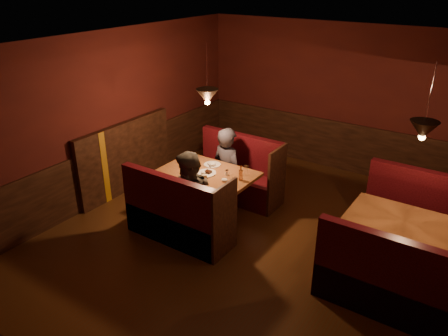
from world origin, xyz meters
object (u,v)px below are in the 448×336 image
Objects in this scene: second_table at (402,234)px; diner_b at (190,184)px; second_bench_near at (384,285)px; main_table at (210,182)px; main_bench_near at (177,219)px; main_bench_far at (238,178)px; diner_a at (228,156)px; second_bench_far at (416,222)px.

diner_b is (-2.93, -0.77, 0.24)m from second_table.
diner_b is at bearing 178.30° from second_bench_near.
main_table is 0.95× the size of second_bench_near.
diner_b is at bearing 83.54° from main_bench_near.
second_bench_near is at bearing -26.93° from main_bench_far.
main_bench_near is (0.00, -1.72, 0.00)m from main_bench_far.
main_bench_near is 1.53m from diner_a.
diner_a is 1.03× the size of diner_b.
main_bench_far is 1.00× the size of main_bench_near.
diner_a reaches higher than main_table.
main_bench_far is at bearing 102.98° from diner_b.
diner_a is at bearing 172.73° from second_table.
main_bench_far is 0.96× the size of diner_a.
second_bench_near is (0.03, -0.86, -0.24)m from second_table.
second_table is at bearing 19.73° from main_bench_near.
second_table is at bearing 26.44° from diner_b.
diner_b is at bearing -165.23° from second_table.
main_bench_far is at bearing -176.19° from second_bench_far.
diner_a reaches higher than second_table.
diner_a is at bearing 93.07° from main_table.
second_bench_near is (2.99, -1.52, -0.00)m from main_bench_far.
second_bench_far is at bearing 19.38° from main_table.
second_bench_far is (3.01, 1.06, -0.26)m from main_table.
main_table is 0.91× the size of main_bench_near.
diner_b is (-2.96, -1.63, 0.48)m from second_bench_far.
diner_a is at bearing 91.92° from main_bench_near.
main_bench_far is 3.00m from second_bench_far.
second_table is 0.86× the size of diner_b.
main_bench_near is 1.05× the size of second_bench_far.
main_bench_far is 1.05× the size of second_bench_near.
diner_a is (-3.04, 1.24, 0.50)m from second_bench_near.
second_bench_far and second_bench_near have the same top height.
main_bench_near is at bearing -88.85° from main_table.
main_table is 1.05× the size of second_table.
second_bench_near is at bearing 170.75° from diner_a.
second_bench_far is at bearing 87.80° from second_table.
second_table is at bearing 3.83° from main_table.
main_table is 0.90× the size of diner_b.
main_bench_near is (0.02, -0.86, -0.26)m from main_table.
main_bench_far is 3.36m from second_bench_near.
diner_a is (-0.05, -0.28, 0.50)m from main_bench_far.
diner_b reaches higher than main_bench_near.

